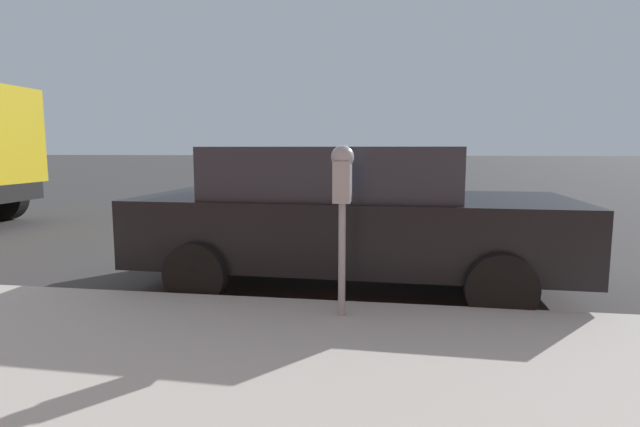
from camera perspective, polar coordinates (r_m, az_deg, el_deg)
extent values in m
plane|color=#3D3A3A|center=(6.91, -0.05, -5.62)|extent=(220.00, 220.00, 0.00)
cylinder|color=gray|center=(4.18, 2.52, -5.29)|extent=(0.06, 0.06, 0.96)
cube|color=gray|center=(4.08, 2.57, 3.62)|extent=(0.20, 0.14, 0.34)
sphere|color=gray|center=(4.07, 2.58, 6.47)|extent=(0.19, 0.19, 0.19)
cube|color=#19389E|center=(4.19, 2.72, 3.13)|extent=(0.01, 0.11, 0.12)
cube|color=black|center=(4.18, 2.73, 4.76)|extent=(0.01, 0.10, 0.08)
cube|color=black|center=(5.63, 3.69, -1.61)|extent=(2.02, 4.72, 0.71)
cube|color=#232833|center=(5.59, 1.83, 4.82)|extent=(1.75, 2.65, 0.54)
cylinder|color=black|center=(6.65, 17.14, -3.64)|extent=(0.23, 0.64, 0.64)
cylinder|color=black|center=(4.80, 19.94, -7.98)|extent=(0.23, 0.64, 0.64)
cylinder|color=black|center=(6.91, -7.47, -2.96)|extent=(0.23, 0.64, 0.64)
cylinder|color=black|center=(5.16, -13.93, -6.69)|extent=(0.23, 0.64, 0.64)
cylinder|color=black|center=(12.94, -32.46, 1.65)|extent=(0.33, 1.05, 1.04)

